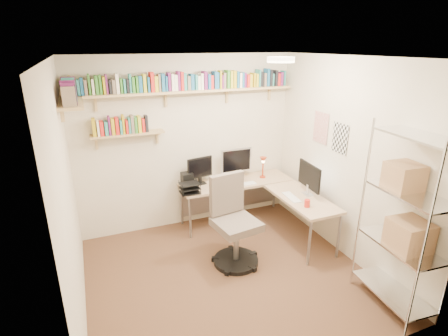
{
  "coord_description": "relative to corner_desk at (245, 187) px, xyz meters",
  "views": [
    {
      "loc": [
        -1.38,
        -3.24,
        2.63
      ],
      "look_at": [
        0.18,
        0.55,
        1.16
      ],
      "focal_mm": 28.0,
      "sensor_mm": 36.0,
      "label": 1
    }
  ],
  "objects": [
    {
      "name": "ground",
      "position": [
        -0.69,
        -0.99,
        -0.65
      ],
      "size": [
        3.2,
        3.2,
        0.0
      ],
      "primitive_type": "plane",
      "color": "#462B1E",
      "rests_on": "ground"
    },
    {
      "name": "room_shell",
      "position": [
        -0.69,
        -0.99,
        0.89
      ],
      "size": [
        3.24,
        3.04,
        2.52
      ],
      "color": "beige",
      "rests_on": "ground"
    },
    {
      "name": "wall_shelves",
      "position": [
        -1.1,
        0.3,
        1.37
      ],
      "size": [
        3.12,
        1.09,
        0.8
      ],
      "color": "tan",
      "rests_on": "ground"
    },
    {
      "name": "corner_desk",
      "position": [
        0.0,
        0.0,
        0.0
      ],
      "size": [
        1.76,
        1.72,
        1.15
      ],
      "color": "tan",
      "rests_on": "ground"
    },
    {
      "name": "office_chair",
      "position": [
        -0.51,
        -0.73,
        -0.18
      ],
      "size": [
        0.6,
        0.6,
        1.13
      ],
      "rotation": [
        0.0,
        0.0,
        0.14
      ],
      "color": "black",
      "rests_on": "ground"
    },
    {
      "name": "wire_rack",
      "position": [
        0.73,
        -2.09,
        0.4
      ],
      "size": [
        0.48,
        0.87,
        1.94
      ],
      "rotation": [
        0.0,
        0.0,
        -0.09
      ],
      "color": "silver",
      "rests_on": "ground"
    }
  ]
}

